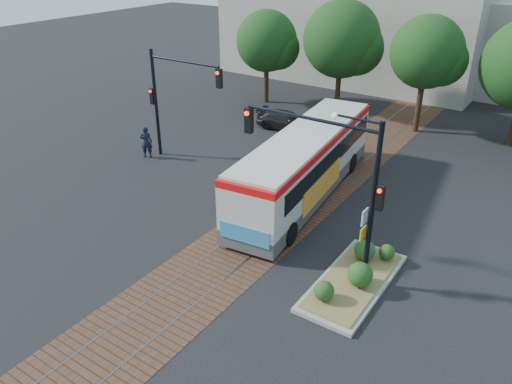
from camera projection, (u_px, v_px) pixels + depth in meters
ground at (259, 233)px, 21.24m from camera, size 120.00×120.00×0.00m
trackbed at (304, 196)px, 24.18m from camera, size 3.60×40.00×0.02m
tree_row at (424, 53)px, 30.52m from camera, size 26.40×5.60×7.67m
warehouses at (447, 38)px, 40.94m from camera, size 40.00×13.00×8.00m
city_bus at (305, 161)px, 23.54m from camera, size 3.84×12.12×3.19m
traffic_island at (355, 275)px, 18.03m from camera, size 2.20×5.20×1.13m
signal_pole_main at (341, 172)px, 16.82m from camera, size 5.49×0.46×6.00m
signal_pole_left at (170, 92)px, 26.57m from camera, size 4.99×0.34×6.00m
officer at (146, 142)px, 28.09m from camera, size 0.80×0.75×1.83m
parked_car at (287, 121)px, 32.32m from camera, size 4.15×1.88×1.18m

